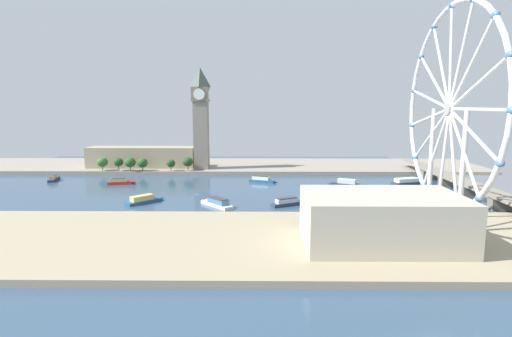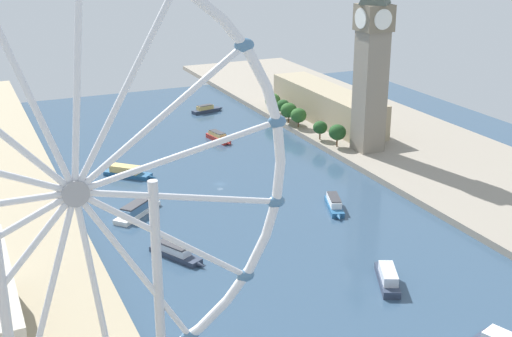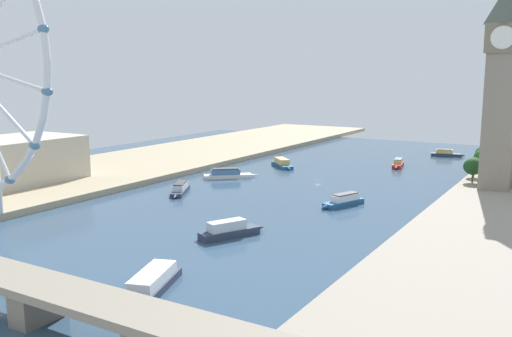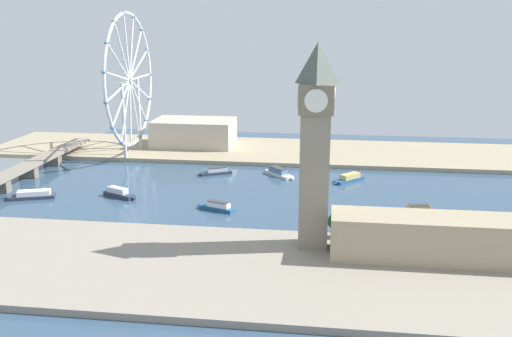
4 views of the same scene
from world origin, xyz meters
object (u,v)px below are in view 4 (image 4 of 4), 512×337
object	(u,v)px
riverside_hall	(194,132)
tour_boat_6	(279,173)
tour_boat_2	(119,193)
tour_boat_5	(32,195)
tour_boat_1	(416,209)
ferris_wheel	(130,81)
river_bridge	(14,174)
clock_tower	(315,144)
tour_boat_7	(216,171)
tour_boat_3	(217,206)
parliament_block	(448,239)
tour_boat_0	(349,178)

from	to	relation	value
riverside_hall	tour_boat_6	distance (m)	109.47
tour_boat_2	tour_boat_5	xyz separation A→B (m)	(-9.51, 51.17, -0.26)
tour_boat_6	tour_boat_1	bearing A→B (deg)	8.87
riverside_hall	ferris_wheel	bearing A→B (deg)	129.61
river_bridge	tour_boat_5	size ratio (longest dim) A/B	6.73
clock_tower	riverside_hall	xyz separation A→B (m)	(205.83, 106.11, -37.20)
ferris_wheel	tour_boat_7	world-z (taller)	ferris_wheel
clock_tower	tour_boat_3	size ratio (longest dim) A/B	3.84
parliament_block	tour_boat_5	distance (m)	238.63
tour_boat_0	tour_boat_6	distance (m)	48.30
tour_boat_2	tour_boat_5	world-z (taller)	tour_boat_2
parliament_block	tour_boat_3	size ratio (longest dim) A/B	4.20
parliament_block	tour_boat_2	xyz separation A→B (m)	(76.80, 177.53, -10.22)
clock_tower	tour_boat_1	xyz separation A→B (m)	(61.70, -55.25, -48.89)
tour_boat_5	clock_tower	bearing A→B (deg)	141.88
parliament_block	tour_boat_1	distance (m)	71.28
river_bridge	tour_boat_1	xyz separation A→B (m)	(-23.87, -252.05, -5.13)
riverside_hall	tour_boat_6	world-z (taller)	riverside_hall
ferris_wheel	tour_boat_6	distance (m)	138.45
tour_boat_5	tour_boat_6	distance (m)	159.51
ferris_wheel	riverside_hall	distance (m)	69.72
tour_boat_3	tour_boat_7	size ratio (longest dim) A/B	0.97
tour_boat_5	tour_boat_0	bearing A→B (deg)	179.34
tour_boat_1	tour_boat_7	xyz separation A→B (m)	(65.87, 127.00, 0.00)
tour_boat_1	tour_boat_6	xyz separation A→B (m)	(68.47, 83.10, 0.13)
ferris_wheel	tour_boat_1	xyz separation A→B (m)	(-110.42, -202.09, -57.15)
tour_boat_0	tour_boat_2	world-z (taller)	tour_boat_2
parliament_block	tour_boat_0	bearing A→B (deg)	16.40
tour_boat_5	parliament_block	bearing A→B (deg)	144.45
ferris_wheel	tour_boat_5	distance (m)	129.25
parliament_block	tour_boat_6	world-z (taller)	parliament_block
parliament_block	tour_boat_6	bearing A→B (deg)	31.82
tour_boat_3	tour_boat_6	xyz separation A→B (m)	(78.30, -28.06, 0.03)
river_bridge	tour_boat_0	distance (m)	219.72
tour_boat_1	tour_boat_5	bearing A→B (deg)	-9.72
tour_boat_2	tour_boat_3	world-z (taller)	tour_boat_2
parliament_block	tour_boat_2	size ratio (longest dim) A/B	4.06
parliament_block	tour_boat_0	world-z (taller)	parliament_block
parliament_block	tour_boat_1	xyz separation A→B (m)	(70.42, 3.07, -10.55)
ferris_wheel	river_bridge	world-z (taller)	ferris_wheel
tour_boat_1	tour_boat_6	bearing A→B (deg)	-50.00
tour_boat_2	ferris_wheel	bearing A→B (deg)	130.34
tour_boat_1	tour_boat_3	size ratio (longest dim) A/B	0.93
riverside_hall	tour_boat_2	bearing A→B (deg)	174.57
tour_boat_0	tour_boat_7	world-z (taller)	tour_boat_0
tour_boat_2	tour_boat_6	size ratio (longest dim) A/B	0.98
tour_boat_0	tour_boat_5	size ratio (longest dim) A/B	0.73
clock_tower	tour_boat_5	bearing A→B (deg)	71.03
parliament_block	tour_boat_3	bearing A→B (deg)	62.06
tour_boat_3	tour_boat_6	distance (m)	83.17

